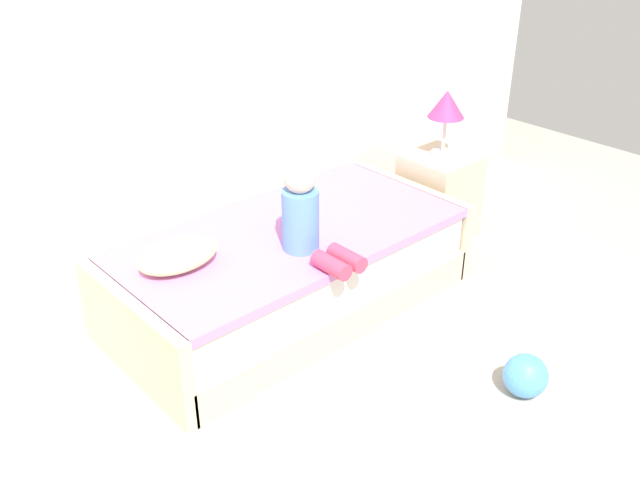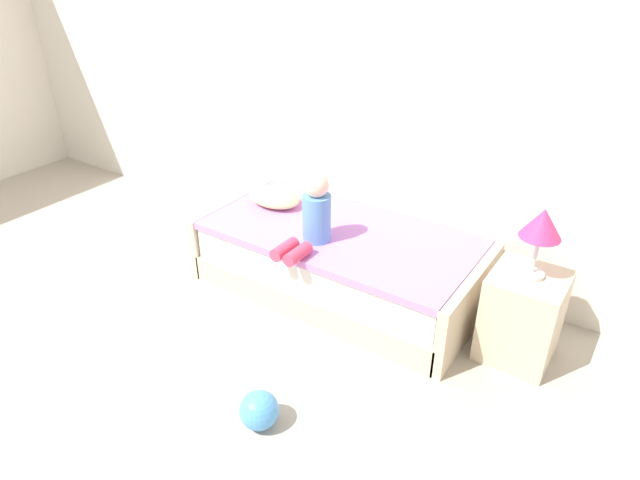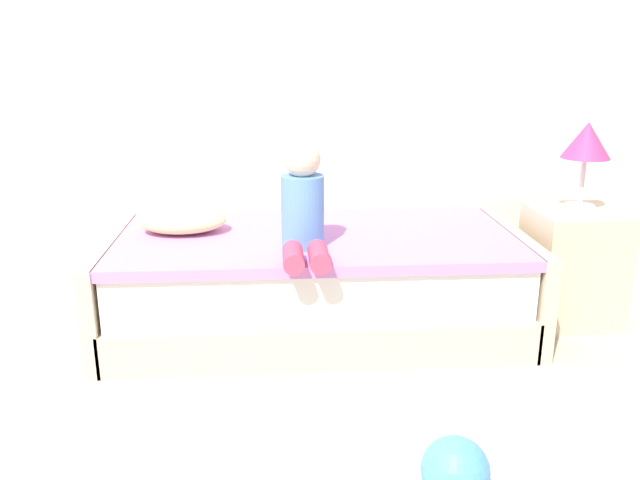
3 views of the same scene
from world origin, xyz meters
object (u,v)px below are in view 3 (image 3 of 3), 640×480
(child_figure, at_px, (303,207))
(pillow, at_px, (183,220))
(bed, at_px, (317,283))
(toy_ball, at_px, (455,471))
(table_lamp, at_px, (586,145))
(nightstand, at_px, (572,266))

(child_figure, xyz_separation_m, pillow, (-0.60, 0.33, -0.14))
(bed, distance_m, toy_ball, 1.43)
(bed, xyz_separation_m, table_lamp, (1.35, 0.01, 0.69))
(nightstand, height_order, table_lamp, table_lamp)
(bed, height_order, toy_ball, bed)
(pillow, relative_size, toy_ball, 1.98)
(bed, height_order, nightstand, nightstand)
(table_lamp, xyz_separation_m, toy_ball, (-1.00, -1.39, -0.83))
(child_figure, bearing_deg, pillow, 151.14)
(table_lamp, relative_size, child_figure, 0.88)
(bed, distance_m, table_lamp, 1.52)
(bed, height_order, table_lamp, table_lamp)
(bed, bearing_deg, pillow, 171.54)
(bed, bearing_deg, table_lamp, 0.63)
(nightstand, xyz_separation_m, pillow, (-2.02, 0.09, 0.26))
(nightstand, bearing_deg, bed, -179.37)
(bed, xyz_separation_m, toy_ball, (0.35, -1.38, -0.14))
(table_lamp, height_order, child_figure, table_lamp)
(nightstand, relative_size, table_lamp, 1.33)
(child_figure, distance_m, pillow, 0.69)
(table_lamp, bearing_deg, child_figure, -170.32)
(bed, distance_m, nightstand, 1.35)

